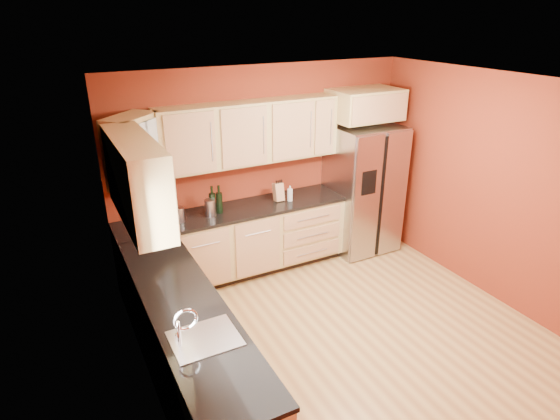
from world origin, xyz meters
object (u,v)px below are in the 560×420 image
object	(u,v)px
knife_block	(278,192)
wine_bottle_a	(219,199)
soap_dispenser	(290,193)
canister_left	(210,208)
refrigerator	(362,189)

from	to	relation	value
knife_block	wine_bottle_a	bearing A→B (deg)	-177.20
soap_dispenser	canister_left	bearing A→B (deg)	179.31
refrigerator	knife_block	world-z (taller)	refrigerator
refrigerator	knife_block	size ratio (longest dim) A/B	7.66
soap_dispenser	refrigerator	bearing A→B (deg)	-0.64
canister_left	wine_bottle_a	world-z (taller)	wine_bottle_a
refrigerator	soap_dispenser	world-z (taller)	refrigerator
canister_left	wine_bottle_a	distance (m)	0.16
refrigerator	canister_left	distance (m)	2.23
refrigerator	soap_dispenser	xyz separation A→B (m)	(-1.15, 0.01, 0.13)
wine_bottle_a	refrigerator	bearing A→B (deg)	-1.88
canister_left	soap_dispenser	world-z (taller)	canister_left
refrigerator	canister_left	bearing A→B (deg)	179.34
refrigerator	wine_bottle_a	xyz separation A→B (m)	(-2.09, 0.07, 0.21)
knife_block	canister_left	bearing A→B (deg)	-174.90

